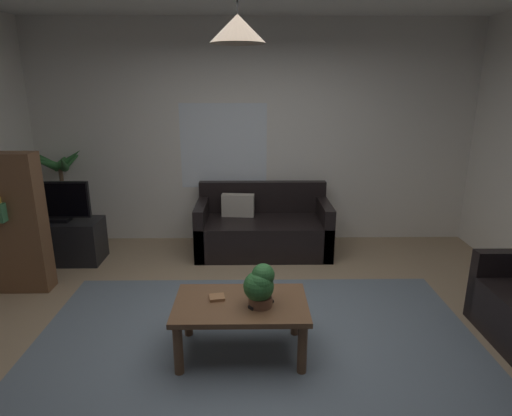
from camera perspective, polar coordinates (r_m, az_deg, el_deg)
The scene contains 15 objects.
floor at distance 3.62m, azimuth 0.06°, elevation -17.71°, with size 5.58×4.84×0.02m, color #9E8466.
rug at distance 3.45m, azimuth 0.11°, elevation -19.39°, with size 3.63×2.66×0.01m, color slate.
wall_back at distance 5.48m, azimuth -0.30°, elevation 9.85°, with size 5.70×0.06×2.78m, color silver.
window_pane at distance 5.48m, azimuth -4.37°, elevation 8.27°, with size 1.10×0.01×1.07m, color white.
couch_under_window at distance 5.25m, azimuth 0.90°, elevation -2.96°, with size 1.61×0.80×0.82m.
coffee_table at distance 3.31m, azimuth -2.05°, elevation -13.63°, with size 1.01×0.61×0.44m.
book_on_table_0 at distance 3.33m, azimuth -5.28°, elevation -11.88°, with size 0.12×0.10×0.02m, color #99663F.
remote_on_table_0 at distance 3.31m, azimuth 1.19°, elevation -12.01°, with size 0.05×0.16×0.02m, color black.
remote_on_table_1 at distance 3.22m, azimuth 0.34°, elevation -12.87°, with size 0.05×0.16×0.02m, color black.
potted_plant_on_table at distance 3.15m, azimuth 0.55°, elevation -10.28°, with size 0.23×0.23×0.33m.
tv_stand at distance 5.45m, azimuth -24.52°, elevation -4.06°, with size 0.90×0.44×0.50m, color black.
tv at distance 5.30m, azimuth -25.23°, elevation 0.83°, with size 0.74×0.16×0.47m.
potted_palm_corner at distance 5.86m, azimuth -24.50°, elevation 1.13°, with size 0.75×0.80×1.32m.
bookshelf_corner at distance 4.80m, azimuth -30.46°, elevation -1.77°, with size 0.70×0.31×1.40m.
pendant_lamp at distance 2.88m, azimuth -2.49°, elevation 22.94°, with size 0.36×0.36×0.52m.
Camera 1 is at (-0.04, -2.99, 2.02)m, focal length 29.78 mm.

